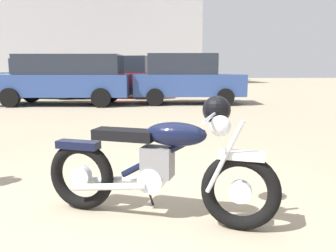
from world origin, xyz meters
TOP-DOWN VIEW (x-y plane):
  - ground_plane at (0.00, 0.00)m, footprint 80.00×80.00m
  - vintage_motorcycle at (0.15, -0.01)m, footprint 2.00×0.84m
  - pale_sedan_back at (-1.52, 12.42)m, footprint 4.11×2.27m
  - dark_sedan_left at (-3.00, 9.49)m, footprint 4.78×2.15m
  - silver_sedan_mid at (-4.82, 12.54)m, footprint 4.45×2.52m
  - blue_hatchback_right at (-5.54, 15.43)m, footprint 4.04×2.12m
  - red_hatchback_near at (1.25, 9.71)m, footprint 3.95×1.92m
  - industrial_building at (-5.75, 28.53)m, footprint 19.25×13.33m

SIDE VIEW (x-z plane):
  - ground_plane at x=0.00m, z-range 0.00..0.00m
  - vintage_motorcycle at x=0.15m, z-range -0.04..1.03m
  - silver_sedan_mid at x=-4.82m, z-range 0.00..1.67m
  - pale_sedan_back at x=-1.52m, z-range 0.03..1.81m
  - blue_hatchback_right at x=-5.54m, z-range 0.03..1.81m
  - red_hatchback_near at x=1.25m, z-range 0.03..1.81m
  - dark_sedan_left at x=-3.00m, z-range 0.07..1.81m
  - industrial_building at x=-5.75m, z-range -3.62..12.41m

